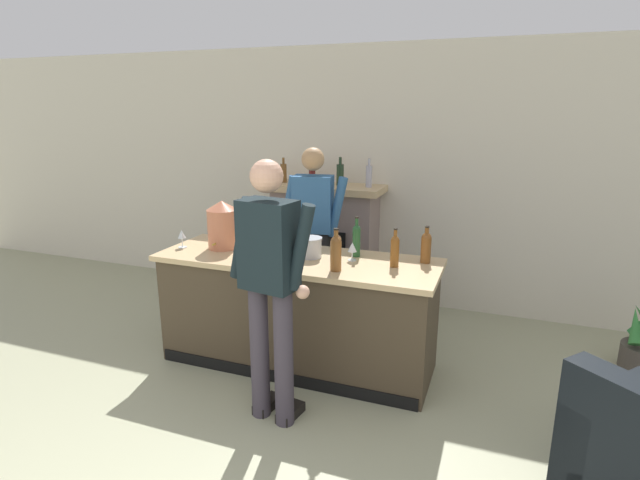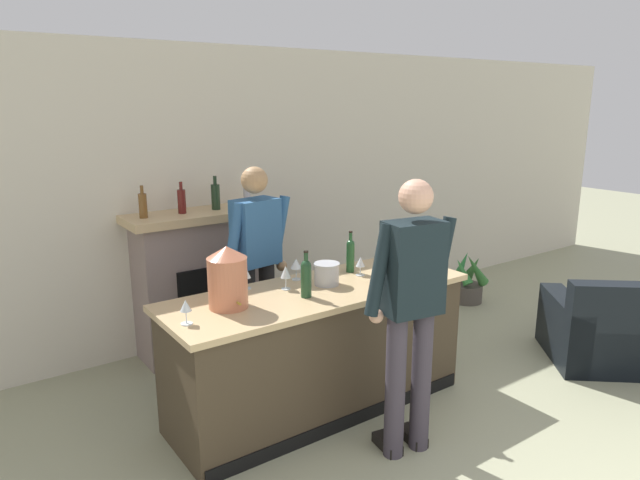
% 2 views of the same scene
% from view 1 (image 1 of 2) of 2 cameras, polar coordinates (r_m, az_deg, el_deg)
% --- Properties ---
extents(wall_back_panel, '(12.00, 0.07, 2.75)m').
position_cam_1_polar(wall_back_panel, '(5.46, 6.68, 7.07)').
color(wall_back_panel, beige).
rests_on(wall_back_panel, ground_plane).
extents(bar_counter, '(2.30, 0.79, 0.94)m').
position_cam_1_polar(bar_counter, '(4.20, -2.60, -8.10)').
color(bar_counter, '#433626').
rests_on(bar_counter, ground_plane).
extents(fireplace_stone, '(1.27, 0.52, 1.61)m').
position_cam_1_polar(fireplace_stone, '(5.51, 0.56, -0.27)').
color(fireplace_stone, gray).
rests_on(fireplace_stone, ground_plane).
extents(person_customer, '(0.65, 0.35, 1.81)m').
position_cam_1_polar(person_customer, '(3.28, -5.75, -4.89)').
color(person_customer, '#3C3640').
rests_on(person_customer, ground_plane).
extents(person_bartender, '(0.65, 0.35, 1.76)m').
position_cam_1_polar(person_bartender, '(4.68, -0.79, 0.91)').
color(person_bartender, '#242425').
rests_on(person_bartender, ground_plane).
extents(copper_dispenser, '(0.26, 0.30, 0.41)m').
position_cam_1_polar(copper_dispenser, '(4.33, -11.07, 1.76)').
color(copper_dispenser, '#C4704F').
rests_on(copper_dispenser, bar_counter).
extents(ice_bucket_steel, '(0.19, 0.19, 0.16)m').
position_cam_1_polar(ice_bucket_steel, '(4.02, -1.11, -0.84)').
color(ice_bucket_steel, silver).
rests_on(ice_bucket_steel, bar_counter).
extents(wine_bottle_port_short, '(0.07, 0.07, 0.33)m').
position_cam_1_polar(wine_bottle_port_short, '(3.99, -5.52, -0.07)').
color(wine_bottle_port_short, '#1F4326').
rests_on(wine_bottle_port_short, bar_counter).
extents(wine_bottle_merlot_tall, '(0.06, 0.06, 0.33)m').
position_cam_1_polar(wine_bottle_merlot_tall, '(4.03, 4.19, 0.10)').
color(wine_bottle_merlot_tall, '#204F28').
rests_on(wine_bottle_merlot_tall, bar_counter).
extents(wine_bottle_cabernet_heavy, '(0.08, 0.08, 0.29)m').
position_cam_1_polar(wine_bottle_cabernet_heavy, '(3.95, 12.03, -0.70)').
color(wine_bottle_cabernet_heavy, brown).
rests_on(wine_bottle_cabernet_heavy, bar_counter).
extents(wine_bottle_burgundy_dark, '(0.08, 0.08, 0.32)m').
position_cam_1_polar(wine_bottle_burgundy_dark, '(3.67, 1.83, -1.34)').
color(wine_bottle_burgundy_dark, brown).
rests_on(wine_bottle_burgundy_dark, bar_counter).
extents(wine_bottle_rose_blush, '(0.07, 0.07, 0.30)m').
position_cam_1_polar(wine_bottle_rose_blush, '(3.80, 8.54, -1.12)').
color(wine_bottle_rose_blush, brown).
rests_on(wine_bottle_rose_blush, bar_counter).
extents(wine_glass_near_bucket, '(0.07, 0.07, 0.15)m').
position_cam_1_polar(wine_glass_near_bucket, '(3.93, 3.71, -0.91)').
color(wine_glass_near_bucket, silver).
rests_on(wine_glass_near_bucket, bar_counter).
extents(wine_glass_mid_counter, '(0.07, 0.07, 0.16)m').
position_cam_1_polar(wine_glass_mid_counter, '(4.45, -15.53, 0.53)').
color(wine_glass_mid_counter, silver).
rests_on(wine_glass_mid_counter, bar_counter).
extents(wine_glass_front_left, '(0.07, 0.07, 0.16)m').
position_cam_1_polar(wine_glass_front_left, '(4.44, -6.26, 1.05)').
color(wine_glass_front_left, silver).
rests_on(wine_glass_front_left, bar_counter).
extents(wine_glass_front_right, '(0.08, 0.08, 0.17)m').
position_cam_1_polar(wine_glass_front_right, '(4.19, -4.56, 0.39)').
color(wine_glass_front_right, silver).
rests_on(wine_glass_front_right, bar_counter).
extents(wine_glass_by_dispenser, '(0.09, 0.09, 0.17)m').
position_cam_1_polar(wine_glass_by_dispenser, '(4.25, -1.48, 0.59)').
color(wine_glass_by_dispenser, silver).
rests_on(wine_glass_by_dispenser, bar_counter).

